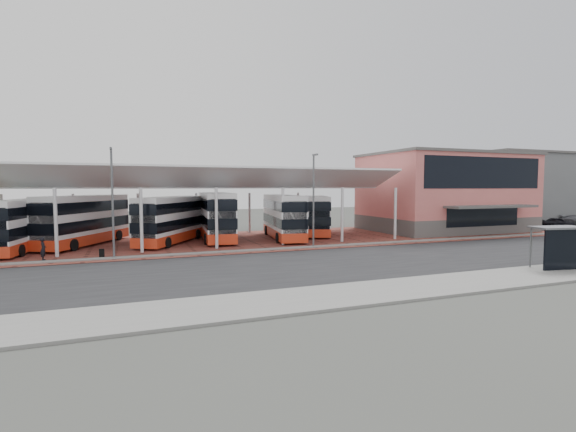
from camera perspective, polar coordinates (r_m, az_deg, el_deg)
name	(u,v)px	position (r m, az deg, el deg)	size (l,w,h in m)	color
ground	(324,261)	(29.92, 5.01, -6.16)	(140.00, 140.00, 0.00)	#3F413C
road	(331,263)	(29.03, 5.88, -6.46)	(120.00, 14.00, 0.02)	black
forecourt	(286,238)	(42.51, -0.28, -3.08)	(72.00, 16.00, 0.06)	brown
sidewalk	(402,289)	(22.34, 15.34, -9.61)	(120.00, 4.00, 0.14)	slate
north_kerb	(292,248)	(35.51, 0.60, -4.42)	(120.00, 0.80, 0.14)	slate
yellow_line_near	(380,282)	(23.95, 12.47, -8.75)	(120.00, 0.12, 0.01)	yellow
yellow_line_far	(377,280)	(24.19, 12.07, -8.61)	(120.00, 0.12, 0.01)	yellow
canopy	(205,181)	(40.98, -11.31, 4.66)	(37.00, 11.63, 7.07)	silver
terminal	(445,192)	(54.06, 20.68, 3.09)	(18.40, 14.40, 9.25)	#555250
warehouse	(522,188)	(79.12, 29.41, 3.40)	(30.50, 20.50, 10.25)	#5B5D5F
lamp_west	(112,200)	(32.75, -22.88, 2.09)	(0.16, 0.90, 8.07)	#595B5F
lamp_east	(314,198)	(35.99, 3.53, 2.54)	(0.16, 0.90, 8.07)	#595B5F
bus_0	(22,225)	(40.25, -32.59, -1.10)	(4.09, 10.40, 4.18)	white
bus_1	(85,220)	(41.55, -26.06, -0.55)	(7.34, 10.68, 4.45)	white
bus_2	(171,220)	(40.27, -15.65, -0.53)	(7.40, 10.20, 4.30)	white
bus_3	(216,216)	(41.86, -9.85, -0.04)	(3.59, 11.45, 4.64)	white
bus_4	(283,217)	(42.17, -0.65, -0.13)	(4.07, 10.87, 4.38)	white
bus_5	(316,215)	(46.24, 3.79, 0.12)	(5.79, 10.37, 4.20)	white
pedestrian	(43,249)	(34.32, -30.47, -3.91)	(0.59, 0.39, 1.63)	black
suitcase	(102,253)	(33.90, -24.12, -4.66)	(0.37, 0.26, 0.63)	black
carpark_car_a	(559,222)	(64.13, 33.04, -0.73)	(1.49, 3.69, 1.26)	black
bus_shelter	(565,243)	(31.43, 33.68, -3.04)	(3.48, 2.04, 2.64)	black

